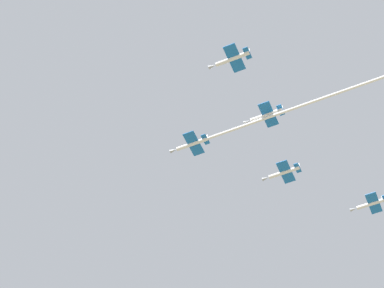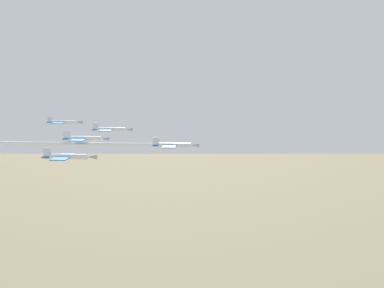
% 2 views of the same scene
% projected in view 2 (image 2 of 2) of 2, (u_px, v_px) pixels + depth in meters
% --- Properties ---
extents(jet_lead, '(61.10, 46.31, 2.26)m').
position_uv_depth(jet_lead, '(65.00, 144.00, 127.50)').
color(jet_lead, white).
extents(jet_port_inner, '(9.87, 8.47, 2.26)m').
position_uv_depth(jet_port_inner, '(110.00, 129.00, 145.54)').
color(jet_port_inner, white).
extents(jet_starboard_inner, '(9.87, 8.47, 2.26)m').
position_uv_depth(jet_starboard_inner, '(67.00, 157.00, 108.26)').
color(jet_starboard_inner, white).
extents(jet_port_outer, '(9.87, 8.47, 2.26)m').
position_uv_depth(jet_port_outer, '(84.00, 138.00, 126.96)').
color(jet_port_outer, white).
extents(jet_starboard_outer, '(9.87, 8.47, 2.26)m').
position_uv_depth(jet_starboard_outer, '(63.00, 122.00, 165.78)').
color(jet_starboard_outer, white).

